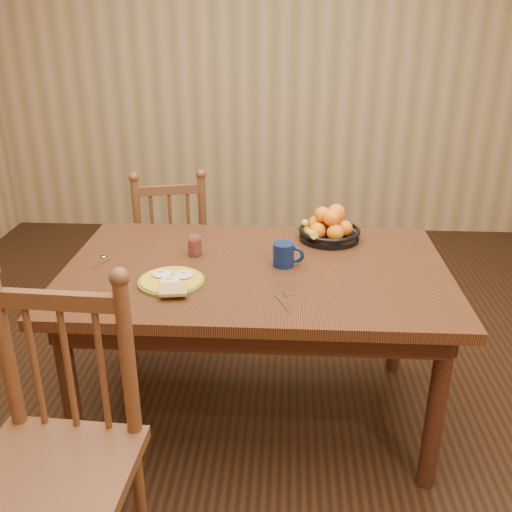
# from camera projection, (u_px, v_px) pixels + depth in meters

# --- Properties ---
(room) EXTENTS (4.52, 5.02, 2.72)m
(room) POSITION_uv_depth(u_px,v_px,m) (256.00, 122.00, 2.15)
(room) COLOR black
(room) RESTS_ON ground
(dining_table) EXTENTS (1.60, 1.00, 0.75)m
(dining_table) POSITION_uv_depth(u_px,v_px,m) (256.00, 285.00, 2.42)
(dining_table) COLOR black
(dining_table) RESTS_ON ground
(chair_far) EXTENTS (0.51, 0.50, 0.94)m
(chair_far) POSITION_uv_depth(u_px,v_px,m) (172.00, 250.00, 3.31)
(chair_far) COLOR #4F2A17
(chair_far) RESTS_ON ground
(chair_near) EXTENTS (0.50, 0.48, 1.04)m
(chair_near) POSITION_uv_depth(u_px,v_px,m) (56.00, 459.00, 1.70)
(chair_near) COLOR #4F2A17
(chair_near) RESTS_ON ground
(breakfast_plate) EXTENTS (0.26, 0.29, 0.04)m
(breakfast_plate) POSITION_uv_depth(u_px,v_px,m) (171.00, 281.00, 2.24)
(breakfast_plate) COLOR #59601E
(breakfast_plate) RESTS_ON dining_table
(fork) EXTENTS (0.07, 0.18, 0.00)m
(fork) POSITION_uv_depth(u_px,v_px,m) (284.00, 299.00, 2.11)
(fork) COLOR silver
(fork) RESTS_ON dining_table
(spoon) EXTENTS (0.06, 0.15, 0.01)m
(spoon) POSITION_uv_depth(u_px,v_px,m) (103.00, 258.00, 2.47)
(spoon) COLOR silver
(spoon) RESTS_ON dining_table
(coffee_mug) EXTENTS (0.13, 0.09, 0.10)m
(coffee_mug) POSITION_uv_depth(u_px,v_px,m) (285.00, 254.00, 2.38)
(coffee_mug) COLOR #0A173B
(coffee_mug) RESTS_ON dining_table
(juice_glass) EXTENTS (0.06, 0.06, 0.09)m
(juice_glass) POSITION_uv_depth(u_px,v_px,m) (195.00, 246.00, 2.49)
(juice_glass) COLOR silver
(juice_glass) RESTS_ON dining_table
(fruit_bowl) EXTENTS (0.29, 0.29, 0.17)m
(fruit_bowl) POSITION_uv_depth(u_px,v_px,m) (329.00, 228.00, 2.66)
(fruit_bowl) COLOR black
(fruit_bowl) RESTS_ON dining_table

